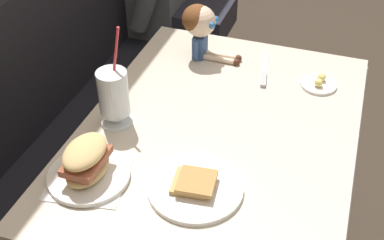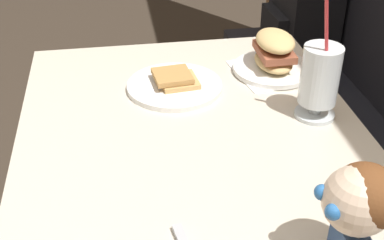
{
  "view_description": "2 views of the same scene",
  "coord_description": "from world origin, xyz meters",
  "px_view_note": "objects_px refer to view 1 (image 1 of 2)",
  "views": [
    {
      "loc": [
        -1.12,
        -0.12,
        1.69
      ],
      "look_at": [
        -0.02,
        0.26,
        0.77
      ],
      "focal_mm": 46.81,
      "sensor_mm": 36.0,
      "label": 1
    },
    {
      "loc": [
        0.93,
        0.02,
        1.41
      ],
      "look_at": [
        -0.03,
        0.17,
        0.79
      ],
      "focal_mm": 48.6,
      "sensor_mm": 36.0,
      "label": 2
    }
  ],
  "objects_px": {
    "sandwich_plate": "(87,165)",
    "seated_doll": "(200,24)",
    "milkshake_glass": "(114,95)",
    "toast_plate": "(195,187)",
    "butter_saucer": "(319,84)",
    "butter_knife": "(264,74)"
  },
  "relations": [
    {
      "from": "sandwich_plate",
      "to": "seated_doll",
      "type": "bearing_deg",
      "value": -6.92
    },
    {
      "from": "milkshake_glass",
      "to": "toast_plate",
      "type": "bearing_deg",
      "value": -120.94
    },
    {
      "from": "seated_doll",
      "to": "toast_plate",
      "type": "bearing_deg",
      "value": -162.88
    },
    {
      "from": "butter_saucer",
      "to": "seated_doll",
      "type": "xyz_separation_m",
      "value": [
        0.05,
        0.44,
        0.12
      ]
    },
    {
      "from": "sandwich_plate",
      "to": "butter_knife",
      "type": "height_order",
      "value": "sandwich_plate"
    },
    {
      "from": "butter_knife",
      "to": "butter_saucer",
      "type": "bearing_deg",
      "value": -90.8
    },
    {
      "from": "seated_doll",
      "to": "butter_saucer",
      "type": "bearing_deg",
      "value": -97.06
    },
    {
      "from": "milkshake_glass",
      "to": "butter_saucer",
      "type": "xyz_separation_m",
      "value": [
        0.4,
        -0.55,
        -0.09
      ]
    },
    {
      "from": "milkshake_glass",
      "to": "butter_knife",
      "type": "xyz_separation_m",
      "value": [
        0.4,
        -0.37,
        -0.1
      ]
    },
    {
      "from": "butter_knife",
      "to": "seated_doll",
      "type": "distance_m",
      "value": 0.28
    },
    {
      "from": "sandwich_plate",
      "to": "seated_doll",
      "type": "relative_size",
      "value": 1.07
    },
    {
      "from": "butter_saucer",
      "to": "toast_plate",
      "type": "bearing_deg",
      "value": 157.83
    },
    {
      "from": "sandwich_plate",
      "to": "seated_doll",
      "type": "distance_m",
      "value": 0.7
    },
    {
      "from": "toast_plate",
      "to": "butter_saucer",
      "type": "height_order",
      "value": "toast_plate"
    },
    {
      "from": "sandwich_plate",
      "to": "butter_knife",
      "type": "relative_size",
      "value": 0.99
    },
    {
      "from": "toast_plate",
      "to": "butter_knife",
      "type": "height_order",
      "value": "toast_plate"
    },
    {
      "from": "toast_plate",
      "to": "butter_knife",
      "type": "xyz_separation_m",
      "value": [
        0.59,
        -0.05,
        -0.01
      ]
    },
    {
      "from": "toast_plate",
      "to": "butter_knife",
      "type": "relative_size",
      "value": 1.06
    },
    {
      "from": "toast_plate",
      "to": "sandwich_plate",
      "type": "relative_size",
      "value": 1.08
    },
    {
      "from": "milkshake_glass",
      "to": "seated_doll",
      "type": "distance_m",
      "value": 0.47
    },
    {
      "from": "toast_plate",
      "to": "butter_saucer",
      "type": "xyz_separation_m",
      "value": [
        0.59,
        -0.24,
        -0.0
      ]
    },
    {
      "from": "milkshake_glass",
      "to": "seated_doll",
      "type": "xyz_separation_m",
      "value": [
        0.45,
        -0.12,
        0.03
      ]
    }
  ]
}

